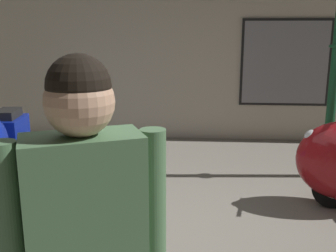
% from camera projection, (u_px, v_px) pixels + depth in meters
% --- Properties ---
extents(ground_plane, '(60.00, 60.00, 0.00)m').
position_uv_depth(ground_plane, '(166.00, 245.00, 3.34)').
color(ground_plane, slate).
extents(showroom_back_wall, '(18.00, 0.63, 3.49)m').
position_uv_depth(showroom_back_wall, '(174.00, 35.00, 6.47)').
color(showroom_back_wall, '#BCB29E').
rests_on(showroom_back_wall, ground).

